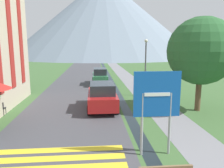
% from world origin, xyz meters
% --- Properties ---
extents(ground_plane, '(160.00, 160.00, 0.00)m').
position_xyz_m(ground_plane, '(0.00, 20.00, 0.00)').
color(ground_plane, '#3D6033').
extents(road, '(6.40, 60.00, 0.01)m').
position_xyz_m(road, '(-2.50, 30.00, 0.00)').
color(road, '#424247').
rests_on(road, ground_plane).
extents(footpath, '(2.20, 60.00, 0.01)m').
position_xyz_m(footpath, '(3.60, 30.00, 0.00)').
color(footpath, slate).
rests_on(footpath, ground_plane).
extents(drainage_channel, '(0.60, 60.00, 0.00)m').
position_xyz_m(drainage_channel, '(1.20, 30.00, 0.00)').
color(drainage_channel, black).
rests_on(drainage_channel, ground_plane).
extents(crosswalk_marking, '(5.44, 2.54, 0.01)m').
position_xyz_m(crosswalk_marking, '(-2.50, 3.96, 0.01)').
color(crosswalk_marking, yellow).
rests_on(crosswalk_marking, ground_plane).
extents(mountain_distant, '(73.79, 73.79, 30.55)m').
position_xyz_m(mountain_distant, '(3.61, 86.37, 15.27)').
color(mountain_distant, slate).
rests_on(mountain_distant, ground_plane).
extents(road_sign, '(1.83, 0.11, 3.35)m').
position_xyz_m(road_sign, '(1.44, 4.33, 2.18)').
color(road_sign, '#9E9EA3').
rests_on(road_sign, ground_plane).
extents(parked_car_near, '(1.98, 4.22, 1.82)m').
position_xyz_m(parked_car_near, '(-0.40, 10.86, 0.91)').
color(parked_car_near, '#A31919').
rests_on(parked_car_near, ground_plane).
extents(parked_car_far, '(1.71, 4.23, 1.82)m').
position_xyz_m(parked_car_far, '(-0.24, 20.50, 0.91)').
color(parked_car_far, '#28663D').
rests_on(parked_car_far, ground_plane).
extents(cafe_chair_far_left, '(0.40, 0.40, 0.85)m').
position_xyz_m(cafe_chair_far_left, '(-6.71, 9.98, 0.51)').
color(cafe_chair_far_left, '#232328').
rests_on(cafe_chair_far_left, ground_plane).
extents(streetlamp, '(0.28, 0.28, 4.82)m').
position_xyz_m(streetlamp, '(3.44, 14.49, 2.88)').
color(streetlamp, '#515156').
rests_on(streetlamp, ground_plane).
extents(tree_by_path, '(4.35, 4.35, 6.13)m').
position_xyz_m(tree_by_path, '(5.95, 9.96, 3.95)').
color(tree_by_path, brown).
rests_on(tree_by_path, ground_plane).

